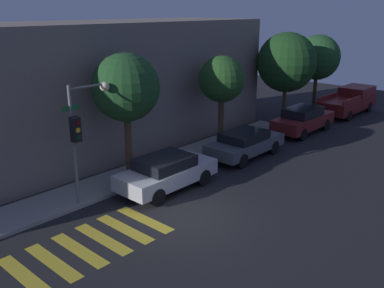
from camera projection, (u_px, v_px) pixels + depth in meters
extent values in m
plane|color=black|center=(181.00, 216.00, 15.35)|extent=(60.00, 60.00, 0.00)
cube|color=gray|center=(109.00, 183.00, 18.05)|extent=(26.00, 2.07, 0.14)
cube|color=slate|center=(47.00, 95.00, 19.92)|extent=(26.00, 6.00, 6.51)
cube|color=gold|center=(24.00, 275.00, 11.95)|extent=(0.45, 2.60, 0.00)
cube|color=gold|center=(53.00, 262.00, 12.59)|extent=(0.45, 2.60, 0.00)
cube|color=gold|center=(79.00, 250.00, 13.22)|extent=(0.45, 2.60, 0.00)
cube|color=gold|center=(103.00, 239.00, 13.85)|extent=(0.45, 2.60, 0.00)
cube|color=gold|center=(125.00, 229.00, 14.48)|extent=(0.45, 2.60, 0.00)
cube|color=gold|center=(144.00, 219.00, 15.12)|extent=(0.45, 2.60, 0.00)
cylinder|color=slate|center=(74.00, 148.00, 15.46)|extent=(0.12, 0.12, 4.60)
cube|color=black|center=(76.00, 129.00, 15.10)|extent=(0.30, 0.30, 0.90)
cylinder|color=#4C0C0C|center=(77.00, 123.00, 14.91)|extent=(0.18, 0.02, 0.18)
cylinder|color=yellow|center=(78.00, 130.00, 14.99)|extent=(0.18, 0.02, 0.18)
cylinder|color=#0C3819|center=(79.00, 138.00, 15.07)|extent=(0.18, 0.02, 0.18)
cube|color=#19662D|center=(70.00, 108.00, 15.00)|extent=(0.70, 0.02, 0.18)
cylinder|color=slate|center=(87.00, 87.00, 15.34)|extent=(1.51, 0.08, 0.08)
sphere|color=#F9E5B2|center=(105.00, 87.00, 15.90)|extent=(0.36, 0.36, 0.36)
cube|color=#B7BABF|center=(167.00, 174.00, 17.45)|extent=(4.30, 1.84, 0.63)
cube|color=black|center=(165.00, 162.00, 17.21)|extent=(2.23, 1.62, 0.46)
cylinder|color=black|center=(175.00, 168.00, 19.02)|extent=(0.69, 0.22, 0.69)
cylinder|color=black|center=(204.00, 177.00, 17.95)|extent=(0.69, 0.22, 0.69)
cylinder|color=black|center=(129.00, 185.00, 17.14)|extent=(0.69, 0.22, 0.69)
cylinder|color=black|center=(157.00, 197.00, 16.08)|extent=(0.69, 0.22, 0.69)
cube|color=#4C5156|center=(245.00, 145.00, 21.31)|extent=(4.41, 1.83, 0.57)
cube|color=black|center=(244.00, 136.00, 21.08)|extent=(2.30, 1.61, 0.42)
cylinder|color=black|center=(247.00, 141.00, 22.89)|extent=(0.69, 0.22, 0.69)
cylinder|color=black|center=(274.00, 147.00, 21.83)|extent=(0.69, 0.22, 0.69)
cylinder|color=black|center=(215.00, 153.00, 20.96)|extent=(0.69, 0.22, 0.69)
cylinder|color=black|center=(242.00, 161.00, 19.90)|extent=(0.69, 0.22, 0.69)
cube|color=maroon|center=(303.00, 121.00, 25.44)|extent=(4.64, 1.76, 0.69)
cube|color=black|center=(303.00, 112.00, 25.17)|extent=(2.41, 1.54, 0.51)
cylinder|color=black|center=(302.00, 120.00, 27.06)|extent=(0.69, 0.22, 0.69)
cylinder|color=black|center=(326.00, 125.00, 26.05)|extent=(0.69, 0.22, 0.69)
cylinder|color=black|center=(278.00, 129.00, 25.03)|extent=(0.69, 0.22, 0.69)
cylinder|color=black|center=(303.00, 135.00, 24.02)|extent=(0.69, 0.22, 0.69)
cube|color=maroon|center=(347.00, 103.00, 29.85)|extent=(5.59, 1.95, 0.84)
cube|color=maroon|center=(357.00, 90.00, 30.72)|extent=(2.51, 1.80, 0.58)
cube|color=maroon|center=(327.00, 97.00, 29.25)|extent=(2.79, 0.08, 0.28)
cube|color=maroon|center=(352.00, 100.00, 28.15)|extent=(2.79, 0.08, 0.28)
cylinder|color=black|center=(345.00, 104.00, 31.77)|extent=(0.69, 0.22, 0.69)
cylinder|color=black|center=(369.00, 107.00, 30.63)|extent=(0.69, 0.22, 0.69)
cylinder|color=black|center=(323.00, 112.00, 29.33)|extent=(0.69, 0.22, 0.69)
cylinder|color=black|center=(349.00, 116.00, 28.19)|extent=(0.69, 0.22, 0.69)
cylinder|color=#4C3823|center=(129.00, 147.00, 18.16)|extent=(0.29, 0.29, 3.00)
sphere|color=#1E4721|center=(126.00, 87.00, 17.38)|extent=(2.81, 2.81, 2.81)
cylinder|color=#4C3823|center=(221.00, 122.00, 22.62)|extent=(0.31, 0.31, 2.76)
sphere|color=#234C1E|center=(222.00, 79.00, 21.93)|extent=(2.40, 2.40, 2.40)
cylinder|color=#4C3823|center=(284.00, 104.00, 27.18)|extent=(0.24, 0.24, 2.56)
sphere|color=#193D19|center=(287.00, 62.00, 26.37)|extent=(3.67, 3.67, 3.67)
cylinder|color=#42301E|center=(314.00, 94.00, 30.04)|extent=(0.25, 0.25, 2.76)
sphere|color=#1E4721|center=(318.00, 57.00, 29.27)|extent=(3.06, 3.06, 3.06)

